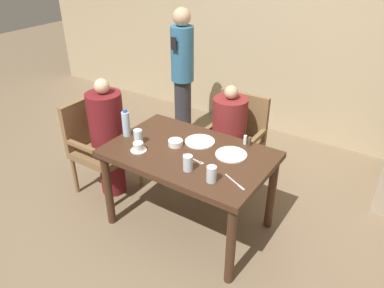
# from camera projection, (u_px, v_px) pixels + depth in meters

# --- Properties ---
(ground_plane) EXTENTS (16.00, 16.00, 0.00)m
(ground_plane) POSITION_uv_depth(u_px,v_px,m) (189.00, 223.00, 3.34)
(ground_plane) COLOR #7A664C
(wall_back) EXTENTS (8.00, 0.06, 2.80)m
(wall_back) POSITION_uv_depth(u_px,v_px,m) (295.00, 20.00, 4.20)
(wall_back) COLOR tan
(wall_back) RESTS_ON ground_plane
(dining_table) EXTENTS (1.30, 0.84, 0.74)m
(dining_table) POSITION_uv_depth(u_px,v_px,m) (189.00, 162.00, 3.02)
(dining_table) COLOR #422819
(dining_table) RESTS_ON ground_plane
(chair_left_side) EXTENTS (0.52, 0.52, 0.92)m
(chair_left_side) POSITION_uv_depth(u_px,v_px,m) (99.00, 142.00, 3.59)
(chair_left_side) COLOR brown
(chair_left_side) RESTS_ON ground_plane
(diner_in_left_chair) EXTENTS (0.32, 0.32, 1.17)m
(diner_in_left_chair) POSITION_uv_depth(u_px,v_px,m) (108.00, 137.00, 3.47)
(diner_in_left_chair) COLOR maroon
(diner_in_left_chair) RESTS_ON ground_plane
(chair_far_side) EXTENTS (0.52, 0.52, 0.92)m
(chair_far_side) POSITION_uv_depth(u_px,v_px,m) (235.00, 137.00, 3.68)
(chair_far_side) COLOR brown
(chair_far_side) RESTS_ON ground_plane
(diner_in_far_chair) EXTENTS (0.32, 0.32, 1.09)m
(diner_in_far_chair) POSITION_uv_depth(u_px,v_px,m) (229.00, 138.00, 3.55)
(diner_in_far_chair) COLOR maroon
(diner_in_far_chair) RESTS_ON ground_plane
(standing_host) EXTENTS (0.27, 0.30, 1.56)m
(standing_host) POSITION_uv_depth(u_px,v_px,m) (182.00, 72.00, 4.38)
(standing_host) COLOR #2D2D33
(standing_host) RESTS_ON ground_plane
(plate_main_left) EXTENTS (0.25, 0.25, 0.01)m
(plate_main_left) POSITION_uv_depth(u_px,v_px,m) (231.00, 155.00, 2.92)
(plate_main_left) COLOR white
(plate_main_left) RESTS_ON dining_table
(plate_main_right) EXTENTS (0.25, 0.25, 0.01)m
(plate_main_right) POSITION_uv_depth(u_px,v_px,m) (200.00, 142.00, 3.10)
(plate_main_right) COLOR white
(plate_main_right) RESTS_ON dining_table
(teacup_with_saucer) EXTENTS (0.13, 0.13, 0.07)m
(teacup_with_saucer) POSITION_uv_depth(u_px,v_px,m) (138.00, 147.00, 2.97)
(teacup_with_saucer) COLOR white
(teacup_with_saucer) RESTS_ON dining_table
(bowl_small) EXTENTS (0.12, 0.12, 0.05)m
(bowl_small) POSITION_uv_depth(u_px,v_px,m) (175.00, 143.00, 3.05)
(bowl_small) COLOR white
(bowl_small) RESTS_ON dining_table
(water_bottle) EXTENTS (0.07, 0.07, 0.24)m
(water_bottle) POSITION_uv_depth(u_px,v_px,m) (126.00, 124.00, 3.15)
(water_bottle) COLOR silver
(water_bottle) RESTS_ON dining_table
(glass_tall_near) EXTENTS (0.07, 0.07, 0.12)m
(glass_tall_near) POSITION_uv_depth(u_px,v_px,m) (138.00, 137.00, 3.06)
(glass_tall_near) COLOR silver
(glass_tall_near) RESTS_ON dining_table
(glass_tall_mid) EXTENTS (0.07, 0.07, 0.12)m
(glass_tall_mid) POSITION_uv_depth(u_px,v_px,m) (212.00, 174.00, 2.59)
(glass_tall_mid) COLOR silver
(glass_tall_mid) RESTS_ON dining_table
(glass_tall_far) EXTENTS (0.07, 0.07, 0.12)m
(glass_tall_far) POSITION_uv_depth(u_px,v_px,m) (188.00, 163.00, 2.71)
(glass_tall_far) COLOR silver
(glass_tall_far) RESTS_ON dining_table
(salt_shaker) EXTENTS (0.03, 0.03, 0.08)m
(salt_shaker) POSITION_uv_depth(u_px,v_px,m) (245.00, 140.00, 3.06)
(salt_shaker) COLOR white
(salt_shaker) RESTS_ON dining_table
(pepper_shaker) EXTENTS (0.03, 0.03, 0.07)m
(pepper_shaker) POSITION_uv_depth(u_px,v_px,m) (249.00, 141.00, 3.04)
(pepper_shaker) COLOR #4C3D2D
(pepper_shaker) RESTS_ON dining_table
(fork_beside_plate) EXTENTS (0.21, 0.05, 0.00)m
(fork_beside_plate) POSITION_uv_depth(u_px,v_px,m) (195.00, 160.00, 2.86)
(fork_beside_plate) COLOR silver
(fork_beside_plate) RESTS_ON dining_table
(knife_beside_plate) EXTENTS (0.20, 0.11, 0.00)m
(knife_beside_plate) POSITION_uv_depth(u_px,v_px,m) (236.00, 183.00, 2.60)
(knife_beside_plate) COLOR silver
(knife_beside_plate) RESTS_ON dining_table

